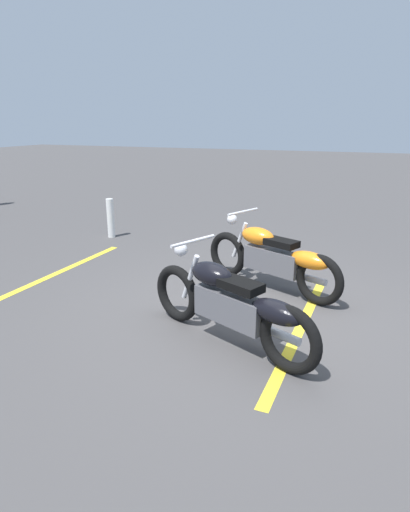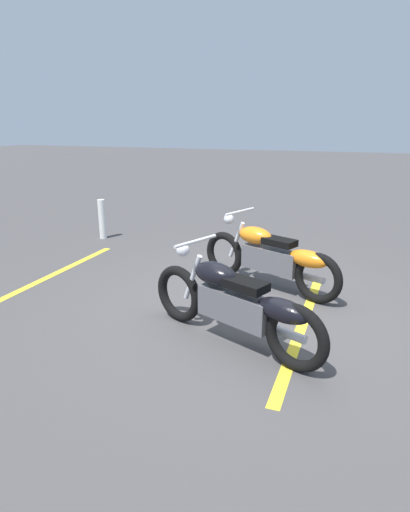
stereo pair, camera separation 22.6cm
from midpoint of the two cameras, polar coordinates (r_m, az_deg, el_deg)
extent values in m
plane|color=#474444|center=(5.39, 4.53, -7.22)|extent=(60.00, 60.00, 0.00)
torus|color=black|center=(6.47, 1.56, 0.30)|extent=(0.66, 0.37, 0.67)
torus|color=black|center=(5.63, 13.64, -2.89)|extent=(0.66, 0.37, 0.67)
cube|color=#59595E|center=(5.96, 7.60, -0.52)|extent=(0.86, 0.53, 0.32)
ellipsoid|color=orange|center=(6.03, 5.61, 2.73)|extent=(0.59, 0.46, 0.24)
ellipsoid|color=orange|center=(5.63, 12.39, -0.37)|extent=(0.61, 0.44, 0.22)
cube|color=black|center=(5.81, 8.75, 1.84)|extent=(0.50, 0.39, 0.09)
cylinder|color=silver|center=(6.25, 3.17, 2.17)|extent=(0.27, 0.16, 0.56)
cylinder|color=silver|center=(6.12, 3.60, 5.91)|extent=(0.28, 0.58, 0.04)
sphere|color=silver|center=(6.28, 2.16, 4.91)|extent=(0.15, 0.15, 0.15)
cylinder|color=silver|center=(5.92, 11.48, -2.49)|extent=(0.68, 0.36, 0.09)
torus|color=black|center=(5.01, -4.80, -5.02)|extent=(0.66, 0.37, 0.67)
torus|color=black|center=(4.10, 10.44, -10.63)|extent=(0.66, 0.37, 0.67)
cube|color=#59595E|center=(4.44, 2.51, -6.80)|extent=(0.86, 0.54, 0.32)
ellipsoid|color=black|center=(4.50, -0.07, -2.36)|extent=(0.59, 0.46, 0.24)
ellipsoid|color=black|center=(4.08, 8.71, -7.17)|extent=(0.61, 0.44, 0.22)
cube|color=black|center=(4.26, 3.90, -3.84)|extent=(0.50, 0.39, 0.09)
cylinder|color=silver|center=(4.76, -2.99, -2.84)|extent=(0.27, 0.16, 0.56)
cylinder|color=silver|center=(4.59, -2.64, 1.98)|extent=(0.28, 0.58, 0.04)
sphere|color=silver|center=(4.77, -4.31, 0.79)|extent=(0.15, 0.15, 0.15)
cylinder|color=silver|center=(4.40, 7.72, -9.55)|extent=(0.68, 0.36, 0.09)
cylinder|color=white|center=(8.80, -14.20, 4.77)|extent=(0.14, 0.14, 0.78)
cube|color=yellow|center=(5.09, 11.48, -9.06)|extent=(0.19, 3.20, 0.01)
cube|color=yellow|center=(6.94, -20.86, -2.57)|extent=(0.19, 3.20, 0.01)
camera|label=1|loc=(0.11, 88.78, 0.38)|focal=30.16mm
camera|label=2|loc=(0.11, -91.22, -0.38)|focal=30.16mm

